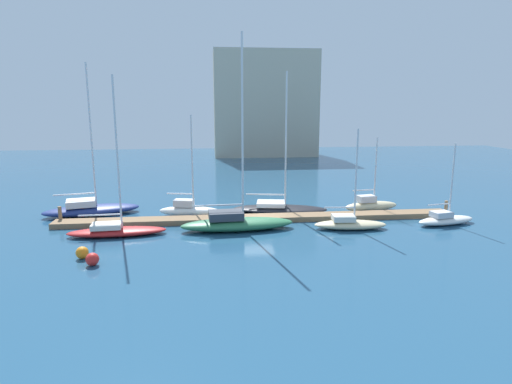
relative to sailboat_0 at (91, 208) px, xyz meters
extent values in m
plane|color=navy|center=(14.16, -3.52, -0.58)|extent=(120.00, 120.00, 0.00)
cube|color=#846647|center=(14.16, -3.52, -0.37)|extent=(32.27, 1.63, 0.42)
cylinder|color=#846647|center=(-1.58, -2.85, 0.14)|extent=(0.28, 0.28, 1.45)
cylinder|color=#846647|center=(29.90, -4.19, 0.14)|extent=(0.28, 0.28, 1.45)
ellipsoid|color=navy|center=(0.09, 0.02, -0.17)|extent=(8.34, 4.53, 0.84)
cube|color=silver|center=(-0.68, -0.17, 0.52)|extent=(2.76, 2.40, 0.54)
cylinder|color=silver|center=(0.47, 0.12, 6.19)|extent=(0.15, 0.15, 11.87)
cylinder|color=silver|center=(-1.14, -0.29, 1.32)|extent=(3.26, 0.92, 0.12)
ellipsoid|color=#B21E1E|center=(3.49, -6.38, -0.30)|extent=(7.11, 2.38, 0.57)
cube|color=silver|center=(2.79, -6.42, 0.17)|extent=(2.18, 1.49, 0.37)
cylinder|color=silver|center=(3.84, -6.36, 5.37)|extent=(0.14, 0.14, 10.77)
cylinder|color=silver|center=(2.37, -6.45, 1.00)|extent=(2.94, 0.29, 0.11)
ellipsoid|color=white|center=(8.57, -1.46, -0.15)|extent=(5.56, 2.46, 0.87)
cube|color=silver|center=(8.04, -1.36, 0.57)|extent=(1.78, 1.30, 0.57)
cylinder|color=silver|center=(8.83, -1.51, 4.11)|extent=(0.13, 0.13, 7.65)
cylinder|color=silver|center=(7.72, -1.29, 1.36)|extent=(2.24, 0.54, 0.11)
ellipsoid|color=#2D7047|center=(12.26, -5.95, -0.13)|extent=(8.66, 2.88, 0.90)
cube|color=#333842|center=(11.41, -6.00, 0.61)|extent=(2.65, 1.82, 0.59)
cylinder|color=silver|center=(12.68, -5.93, 7.03)|extent=(0.15, 0.15, 13.42)
cylinder|color=silver|center=(10.89, -6.03, 1.40)|extent=(3.59, 0.32, 0.12)
ellipsoid|color=black|center=(16.39, -0.86, -0.30)|extent=(8.57, 4.08, 0.57)
cube|color=silver|center=(15.58, -0.72, 0.17)|extent=(2.76, 2.29, 0.37)
cylinder|color=silver|center=(16.80, -0.93, 5.73)|extent=(0.15, 0.15, 11.49)
cylinder|color=silver|center=(15.10, -0.63, 1.00)|extent=(3.43, 0.71, 0.12)
ellipsoid|color=beige|center=(20.86, -6.58, -0.26)|extent=(5.63, 2.27, 0.65)
cube|color=silver|center=(20.31, -6.54, 0.28)|extent=(1.75, 1.40, 0.42)
cylinder|color=silver|center=(21.13, -6.61, 3.55)|extent=(0.13, 0.13, 6.96)
cylinder|color=silver|center=(19.98, -6.51, 1.10)|extent=(2.31, 0.30, 0.11)
ellipsoid|color=beige|center=(24.52, -1.29, -0.15)|extent=(5.23, 2.20, 0.86)
cube|color=silver|center=(24.02, -1.37, 0.56)|extent=(1.66, 1.23, 0.56)
cylinder|color=silver|center=(24.77, -1.25, 3.13)|extent=(0.13, 0.13, 5.71)
cylinder|color=silver|center=(23.72, -1.41, 1.35)|extent=(2.12, 0.43, 0.10)
ellipsoid|color=white|center=(28.80, -6.20, -0.26)|extent=(5.21, 2.53, 0.65)
cube|color=silver|center=(28.31, -6.30, 0.28)|extent=(1.69, 1.37, 0.43)
cylinder|color=silver|center=(29.04, -6.15, 2.96)|extent=(0.13, 0.13, 5.77)
cylinder|color=silver|center=(28.02, -6.36, 1.10)|extent=(2.08, 0.52, 0.10)
sphere|color=orange|center=(2.34, -11.07, -0.20)|extent=(0.77, 0.77, 0.77)
sphere|color=red|center=(3.27, -12.34, -0.20)|extent=(0.77, 0.77, 0.77)
cube|color=#BCB299|center=(20.63, 43.08, 8.81)|extent=(18.59, 9.43, 18.79)
camera|label=1|loc=(10.24, -37.27, 8.75)|focal=30.19mm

